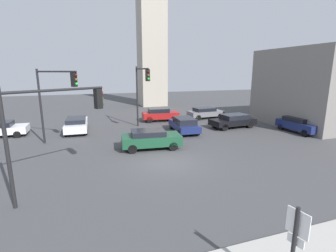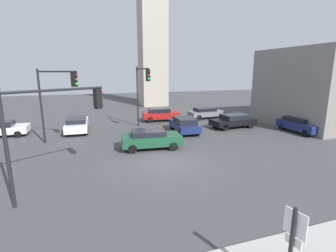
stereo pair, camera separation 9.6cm
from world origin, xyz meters
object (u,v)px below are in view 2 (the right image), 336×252
Objects in this scene: car_7 at (0,129)px; car_2 at (151,139)px; car_5 at (206,113)px; traffic_light_2 at (56,91)px; car_1 at (233,121)px; car_3 at (161,114)px; car_6 at (77,124)px; direction_sign at (292,243)px; traffic_light_0 at (58,115)px; car_4 at (299,124)px; car_8 at (184,124)px; traffic_light_1 at (142,85)px.

car_2 is at bearing -32.37° from car_7.
car_5 is at bearing 51.26° from car_2.
car_1 is at bearing 40.64° from traffic_light_2.
car_3 is 0.86× the size of car_6.
car_6 is (-5.37, 20.16, -0.87)m from direction_sign.
car_5 is (15.46, 6.24, -3.39)m from traffic_light_2.
car_7 is at bearing 86.33° from traffic_light_0.
traffic_light_0 reaches higher than car_7.
car_3 is 5.60m from car_5.
car_4 reaches higher than car_7.
traffic_light_0 is at bearing 26.55° from car_1.
direction_sign is 19.39m from car_4.
traffic_light_2 is 5.47m from car_6.
direction_sign is at bearing -114.93° from car_5.
car_3 is (3.41, 22.38, -0.80)m from direction_sign.
traffic_light_2 is (-6.45, 16.00, 2.51)m from direction_sign.
direction_sign is at bearing -163.18° from car_6.
car_3 is (9.87, 6.38, -3.31)m from traffic_light_2.
car_5 is at bearing -79.89° from car_6.
car_2 is 10.08m from car_3.
traffic_light_0 is 12.49m from car_6.
traffic_light_1 is at bearing 60.64° from car_8.
car_3 is at bearing -73.92° from car_6.
car_8 reaches higher than car_7.
traffic_light_0 is 1.16× the size of car_5.
traffic_light_0 reaches higher than car_1.
car_3 is at bearing 70.20° from direction_sign.
car_6 is at bearing -110.58° from car_4.
car_6 reaches higher than car_5.
car_1 is at bearing -8.77° from car_7.
traffic_light_2 is 1.19× the size of car_6.
traffic_light_2 is at bearing -0.71° from car_1.
car_1 is 1.06× the size of car_7.
car_5 is (-4.98, 8.85, -0.04)m from car_4.
traffic_light_0 is 17.22m from car_3.
car_6 is (-14.38, -2.07, 0.01)m from car_5.
direction_sign is 0.47× the size of traffic_light_0.
traffic_light_0 is 20.57m from car_4.
direction_sign is 20.88m from car_6.
car_6 is at bearing 112.56° from traffic_light_2.
car_7 is (-25.62, 6.93, -0.05)m from car_4.
traffic_light_0 is 7.94m from car_2.
direction_sign reaches higher than car_7.
car_5 is 0.96× the size of car_8.
car_8 is (9.69, 8.74, -2.89)m from traffic_light_0.
car_2 is 0.99× the size of car_8.
traffic_light_1 is at bearing 88.55° from car_2.
traffic_light_1 is 9.64m from car_1.
traffic_light_1 is 1.24× the size of car_6.
car_3 is 15.19m from car_7.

